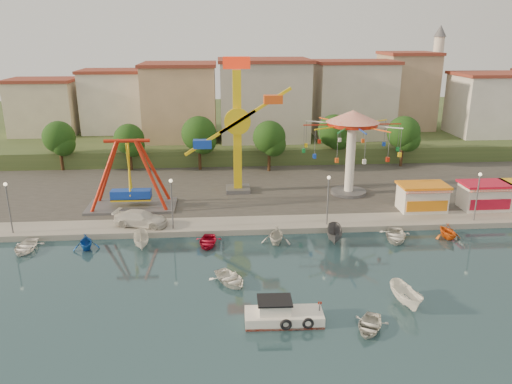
{
  "coord_description": "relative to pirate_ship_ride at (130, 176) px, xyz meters",
  "views": [
    {
      "loc": [
        -2.99,
        -35.14,
        19.91
      ],
      "look_at": [
        0.62,
        14.0,
        4.0
      ],
      "focal_mm": 35.0,
      "sensor_mm": 36.0,
      "label": 1
    }
  ],
  "objects": [
    {
      "name": "lamp_post_0",
      "position": [
        -10.74,
        -6.8,
        -1.29
      ],
      "size": [
        0.14,
        0.14,
        5.0
      ],
      "primitive_type": "cylinder",
      "color": "#59595E",
      "rests_on": "quay_deck"
    },
    {
      "name": "tree_4",
      "position": [
        27.26,
        17.56,
        1.35
      ],
      "size": [
        4.86,
        4.86,
        7.6
      ],
      "color": "#382314",
      "rests_on": "quay_deck"
    },
    {
      "name": "tree_0",
      "position": [
        -12.74,
        17.18,
        1.08
      ],
      "size": [
        4.6,
        4.6,
        7.19
      ],
      "color": "#382314",
      "rests_on": "quay_deck"
    },
    {
      "name": "rowboat_a",
      "position": [
        10.85,
        -17.84,
        -4.01
      ],
      "size": [
        4.16,
        4.57,
        0.78
      ],
      "primitive_type": "imported",
      "rotation": [
        0.0,
        0.0,
        0.51
      ],
      "color": "white",
      "rests_on": "ground"
    },
    {
      "name": "minaret",
      "position": [
        49.26,
        34.2,
        8.15
      ],
      "size": [
        2.8,
        2.8,
        18.0
      ],
      "color": "silver",
      "rests_on": "hill_terrace"
    },
    {
      "name": "skiff",
      "position": [
        24.08,
        -22.33,
        -3.63
      ],
      "size": [
        2.06,
        4.14,
        1.53
      ],
      "primitive_type": "imported",
      "rotation": [
        0.0,
        0.0,
        0.15
      ],
      "color": "white",
      "rests_on": "ground"
    },
    {
      "name": "moored_boat_4",
      "position": [
        15.56,
        -10.0,
        -3.52
      ],
      "size": [
        3.46,
        3.82,
        1.75
      ],
      "primitive_type": "imported",
      "rotation": [
        0.0,
        0.0,
        -0.19
      ],
      "color": "silver",
      "rests_on": "ground"
    },
    {
      "name": "building_0",
      "position": [
        -20.11,
        26.27,
        4.54
      ],
      "size": [
        9.26,
        9.53,
        11.87
      ],
      "primitive_type": "cube",
      "color": "beige",
      "rests_on": "hill_terrace"
    },
    {
      "name": "building_1",
      "position": [
        -8.07,
        31.59,
        2.92
      ],
      "size": [
        12.33,
        9.01,
        8.63
      ],
      "primitive_type": "cube",
      "color": "silver",
      "rests_on": "hill_terrace"
    },
    {
      "name": "lamp_post_2",
      "position": [
        21.26,
        -6.8,
        -1.29
      ],
      "size": [
        0.14,
        0.14,
        5.0
      ],
      "primitive_type": "cylinder",
      "color": "#59595E",
      "rests_on": "quay_deck"
    },
    {
      "name": "ground",
      "position": [
        13.26,
        -19.8,
        -4.39
      ],
      "size": [
        200.0,
        200.0,
        0.0
      ],
      "primitive_type": "plane",
      "color": "#122833",
      "rests_on": "ground"
    },
    {
      "name": "booth_left",
      "position": [
        32.8,
        -3.31,
        -2.23
      ],
      "size": [
        5.4,
        3.78,
        3.08
      ],
      "color": "white",
      "rests_on": "quay_deck"
    },
    {
      "name": "pirate_ship_ride",
      "position": [
        0.0,
        0.0,
        0.0
      ],
      "size": [
        10.0,
        5.0,
        8.0
      ],
      "color": "#59595E",
      "rests_on": "quay_deck"
    },
    {
      "name": "building_6",
      "position": [
        57.41,
        28.97,
        4.78
      ],
      "size": [
        8.23,
        8.98,
        12.36
      ],
      "primitive_type": "cube",
      "color": "silver",
      "rests_on": "hill_terrace"
    },
    {
      "name": "kamikaze_tower",
      "position": [
        12.84,
        5.04,
        3.97
      ],
      "size": [
        8.7,
        3.1,
        16.5
      ],
      "color": "#59595E",
      "rests_on": "quay_deck"
    },
    {
      "name": "tree_3",
      "position": [
        17.26,
        14.56,
        1.16
      ],
      "size": [
        4.68,
        4.68,
        7.32
      ],
      "color": "#382314",
      "rests_on": "quay_deck"
    },
    {
      "name": "cabin_motorboat",
      "position": [
        14.4,
        -23.96,
        -3.87
      ],
      "size": [
        5.62,
        2.36,
        1.96
      ],
      "rotation": [
        0.0,
        0.0,
        -0.02
      ],
      "color": "white",
      "rests_on": "ground"
    },
    {
      "name": "asphalt_pad",
      "position": [
        13.26,
        10.2,
        -3.79
      ],
      "size": [
        90.0,
        28.0,
        0.01
      ],
      "primitive_type": "cube",
      "color": "#4C4944",
      "rests_on": "quay_deck"
    },
    {
      "name": "van",
      "position": [
        1.88,
        -5.8,
        -2.99
      ],
      "size": [
        5.91,
        3.49,
        1.61
      ],
      "primitive_type": "imported",
      "rotation": [
        0.0,
        0.0,
        1.33
      ],
      "color": "silver",
      "rests_on": "quay_deck"
    },
    {
      "name": "tree_2",
      "position": [
        7.26,
        16.01,
        1.52
      ],
      "size": [
        5.02,
        5.02,
        7.85
      ],
      "color": "#382314",
      "rests_on": "quay_deck"
    },
    {
      "name": "moored_boat_5",
      "position": [
        21.39,
        -10.0,
        -3.62
      ],
      "size": [
        2.29,
        4.22,
        1.54
      ],
      "primitive_type": "imported",
      "rotation": [
        0.0,
        0.0,
        -0.21
      ],
      "color": "#55555A",
      "rests_on": "ground"
    },
    {
      "name": "quay_deck",
      "position": [
        13.26,
        42.2,
        -4.09
      ],
      "size": [
        200.0,
        100.0,
        0.6
      ],
      "primitive_type": "cube",
      "color": "#9E998E",
      "rests_on": "ground"
    },
    {
      "name": "building_5",
      "position": [
        45.63,
        30.53,
        4.21
      ],
      "size": [
        12.77,
        10.96,
        11.21
      ],
      "primitive_type": "cube",
      "color": "tan",
      "rests_on": "hill_terrace"
    },
    {
      "name": "lamp_post_3",
      "position": [
        37.26,
        -6.8,
        -1.29
      ],
      "size": [
        0.14,
        0.14,
        5.0
      ],
      "primitive_type": "cylinder",
      "color": "#59595E",
      "rests_on": "quay_deck"
    },
    {
      "name": "lamp_post_1",
      "position": [
        5.26,
        -6.8,
        -1.29
      ],
      "size": [
        0.14,
        0.14,
        5.0
      ],
      "primitive_type": "cylinder",
      "color": "#59595E",
      "rests_on": "quay_deck"
    },
    {
      "name": "rowboat_b",
      "position": [
        20.37,
        -25.37,
        -4.05
      ],
      "size": [
        3.65,
        4.07,
        0.69
      ],
      "primitive_type": "imported",
      "rotation": [
        0.0,
        0.0,
        -0.47
      ],
      "color": "silver",
      "rests_on": "ground"
    },
    {
      "name": "moored_boat_2",
      "position": [
        2.49,
        -10.0,
        -3.67
      ],
      "size": [
        2.01,
        3.95,
        1.46
      ],
      "primitive_type": "imported",
      "rotation": [
        0.0,
        0.0,
        0.16
      ],
      "color": "silver",
      "rests_on": "ground"
    },
    {
      "name": "building_4",
      "position": [
        32.33,
        32.4,
        3.22
      ],
      "size": [
        10.75,
        9.23,
        9.24
      ],
      "primitive_type": "cube",
      "color": "beige",
      "rests_on": "hill_terrace"
    },
    {
      "name": "booth_mid",
      "position": [
        40.01,
        -3.31,
        -2.23
      ],
      "size": [
        5.4,
        3.78,
        3.08
      ],
      "color": "white",
      "rests_on": "quay_deck"
    },
    {
      "name": "tree_1",
      "position": [
        -2.74,
        16.44,
        0.81
      ],
      "size": [
        4.35,
        4.35,
        6.8
      ],
      "color": "#382314",
      "rests_on": "quay_deck"
    },
    {
      "name": "tree_5",
      "position": [
        37.26,
        15.74,
        1.31
      ],
      "size": [
        4.83,
        4.83,
        7.54
      ],
      "color": "#382314",
      "rests_on": "quay_deck"
    },
    {
      "name": "moored_boat_1",
      "position": [
        -2.76,
        -10.0,
        -3.65
      ],
      "size": [
        3.09,
        3.37,
        1.49
      ],
      "primitive_type": "imported",
      "rotation": [
        0.0,
        0.0,
        0.26
      ],
      "color": "#134EAE",
      "rests_on": "ground"
    },
    {
      "name": "building_3",
      "position": [
        18.86,
        29.0,
        3.2
      ],
      "size": [
        12.59,
        10.5,
        9.2
      ],
      "primitive_type": "cube",
      "color": "beige",
      "rests_on": "hill_terrace"
    },
    {
      "name": "hill_terrace",
      "position": [
        13.26,
        47.2,
        -2.89
      ],
      "size": [
        200.0,
        60.0,
        3.0
      ],
      "primitive_type": "cube",
      "color": "#384C26",
      "rests_on": "ground"
    },
    {
      "name": "moored_boat_3",
      "position": [
        8.82,
        -10.0,
        -4.02
      ],
      "size": [
        2.88,
        3.8,
        0.74
      ],
      "primitive_type": "imported",
      "rotation": [
        0.0,
        0.0,
        -0.1
      ],
      "color": "#AA0D28",
      "rests_on": "ground"
    },
    {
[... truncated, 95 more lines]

